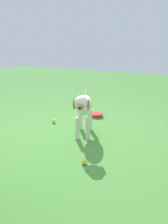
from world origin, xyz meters
TOP-DOWN VIEW (x-y plane):
  - ground at (0.00, 0.00)m, footprint 14.00×14.00m
  - dog at (0.09, -0.23)m, footprint 0.88×0.44m
  - tennis_ball_0 at (0.33, 0.45)m, footprint 0.07×0.07m
  - tennis_ball_1 at (-0.63, -0.61)m, footprint 0.07×0.07m
  - water_bowl at (0.94, -0.04)m, footprint 0.22×0.22m

SIDE VIEW (x-z plane):
  - ground at x=0.00m, z-range 0.00..0.00m
  - water_bowl at x=0.94m, z-range 0.00..0.06m
  - tennis_ball_0 at x=0.33m, z-range 0.00..0.07m
  - tennis_ball_1 at x=-0.63m, z-range 0.00..0.07m
  - dog at x=0.09m, z-range 0.10..0.73m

